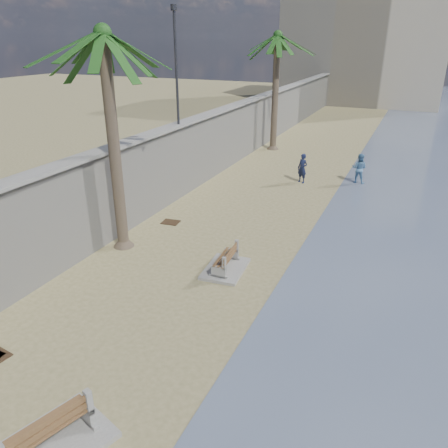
% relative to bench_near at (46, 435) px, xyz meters
% --- Properties ---
extents(ground_plane, '(140.00, 140.00, 0.00)m').
position_rel_bench_near_xyz_m(ground_plane, '(0.20, 2.11, -0.42)').
color(ground_plane, '#94875A').
extents(seawall, '(0.45, 70.00, 3.50)m').
position_rel_bench_near_xyz_m(seawall, '(-5.00, 22.11, 1.33)').
color(seawall, gray).
rests_on(seawall, ground_plane).
extents(wall_cap, '(0.80, 70.00, 0.12)m').
position_rel_bench_near_xyz_m(wall_cap, '(-5.00, 22.11, 3.13)').
color(wall_cap, gray).
rests_on(wall_cap, seawall).
extents(end_building, '(18.00, 12.00, 14.00)m').
position_rel_bench_near_xyz_m(end_building, '(-1.80, 54.11, 6.58)').
color(end_building, '#B7AA93').
rests_on(end_building, ground_plane).
extents(bench_near, '(2.23, 2.70, 0.97)m').
position_rel_bench_near_xyz_m(bench_near, '(0.00, 0.00, 0.00)').
color(bench_near, gray).
rests_on(bench_near, ground_plane).
extents(bench_far, '(1.46, 2.01, 0.79)m').
position_rel_bench_near_xyz_m(bench_far, '(0.25, 7.98, -0.08)').
color(bench_far, gray).
rests_on(bench_far, ground_plane).
extents(palm_mid, '(5.00, 5.00, 8.47)m').
position_rel_bench_near_xyz_m(palm_mid, '(-4.10, 8.12, 7.04)').
color(palm_mid, brown).
rests_on(palm_mid, ground_plane).
extents(palm_back, '(5.00, 5.00, 8.43)m').
position_rel_bench_near_xyz_m(palm_back, '(-3.77, 25.53, 6.99)').
color(palm_back, brown).
rests_on(palm_back, ground_plane).
extents(streetlight, '(0.28, 0.28, 5.12)m').
position_rel_bench_near_xyz_m(streetlight, '(-4.90, 14.11, 6.22)').
color(streetlight, '#2D2D33').
rests_on(streetlight, wall_cap).
extents(person_a, '(0.79, 0.68, 1.84)m').
position_rel_bench_near_xyz_m(person_a, '(0.12, 18.74, 0.50)').
color(person_a, '#151B3B').
rests_on(person_a, ground_plane).
extents(person_b, '(0.93, 0.76, 1.81)m').
position_rel_bench_near_xyz_m(person_b, '(2.97, 19.96, 0.48)').
color(person_b, '#537FAB').
rests_on(person_b, ground_plane).
extents(debris_c, '(0.79, 0.66, 0.03)m').
position_rel_bench_near_xyz_m(debris_c, '(-3.62, 10.85, -0.41)').
color(debris_c, '#382616').
rests_on(debris_c, ground_plane).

